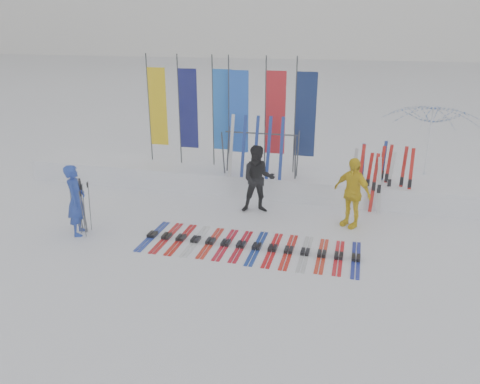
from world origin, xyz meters
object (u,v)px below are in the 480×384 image
(tent_canopy, at_px, (428,146))
(ski_rack, at_px, (261,148))
(ski_row, at_px, (249,246))
(person_blue, at_px, (76,200))
(person_yellow, at_px, (352,192))
(person_black, at_px, (258,179))

(tent_canopy, relative_size, ski_rack, 1.36)
(ski_row, bearing_deg, person_blue, -175.99)
(person_blue, relative_size, person_yellow, 0.98)
(person_blue, distance_m, person_black, 4.39)
(person_yellow, xyz_separation_m, ski_row, (-2.07, -1.76, -0.81))
(person_black, height_order, tent_canopy, tent_canopy)
(person_yellow, height_order, ski_rack, ski_rack)
(ski_rack, bearing_deg, person_yellow, -31.46)
(person_black, relative_size, person_yellow, 1.03)
(tent_canopy, height_order, ski_row, tent_canopy)
(person_yellow, bearing_deg, person_black, -154.56)
(person_black, distance_m, ski_row, 2.27)
(person_black, relative_size, ski_rack, 0.86)
(person_blue, xyz_separation_m, ski_row, (3.97, 0.28, -0.79))
(person_blue, height_order, tent_canopy, tent_canopy)
(person_black, height_order, ski_rack, ski_rack)
(ski_row, relative_size, ski_rack, 2.31)
(person_yellow, distance_m, ski_rack, 3.03)
(person_black, height_order, ski_row, person_black)
(tent_canopy, xyz_separation_m, ski_row, (-4.08, -5.26, -1.21))
(person_yellow, distance_m, tent_canopy, 4.07)
(ski_row, height_order, ski_rack, ski_rack)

